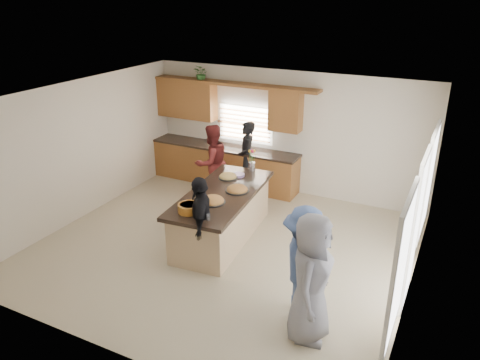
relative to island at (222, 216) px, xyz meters
The scene contains 18 objects.
floor 0.59m from the island, 58.68° to the right, with size 6.50×6.50×0.00m, color #C3B391.
room_shell 1.50m from the island, 58.68° to the right, with size 6.52×6.02×2.81m.
back_cabinetry 2.77m from the island, 117.81° to the left, with size 4.08×0.66×2.46m.
right_wall_glazing 3.56m from the island, ahead, with size 0.06×4.00×2.25m.
island is the anchor object (origin of this frame).
platter_front 0.70m from the island, 81.51° to the right, with size 0.45×0.45×0.18m.
platter_mid 0.60m from the island, 36.56° to the left, with size 0.44×0.44×0.18m.
platter_back 0.87m from the island, 108.39° to the left, with size 0.38×0.38×0.16m.
salad_bowl 1.13m from the island, 95.85° to the right, with size 0.37×0.37×0.15m.
clear_cup 1.25m from the island, 72.60° to the right, with size 0.07×0.07×0.10m, color white.
plate_stack 1.00m from the island, 95.56° to the left, with size 0.24×0.24×0.04m, color #AE88C6.
flower_vase 1.45m from the island, 89.06° to the left, with size 0.14×0.14×0.45m.
potted_plant 3.79m from the island, 126.81° to the left, with size 0.35×0.30×0.39m, color #3B7830.
woman_left_back 2.29m from the island, 104.07° to the left, with size 0.61×0.40×1.68m, color black.
woman_left_mid 1.88m from the island, 125.54° to the left, with size 0.84×0.65×1.72m, color maroon.
woman_left_front 1.07m from the island, 81.42° to the right, with size 0.96×0.40×1.64m, color black.
woman_right_back 2.57m from the island, 34.32° to the right, with size 1.10×0.63×1.70m, color #3D5386.
woman_right_front 3.04m from the island, 38.48° to the right, with size 0.90×0.59×1.84m, color gray.
Camera 1 is at (3.63, -6.57, 4.45)m, focal length 35.00 mm.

